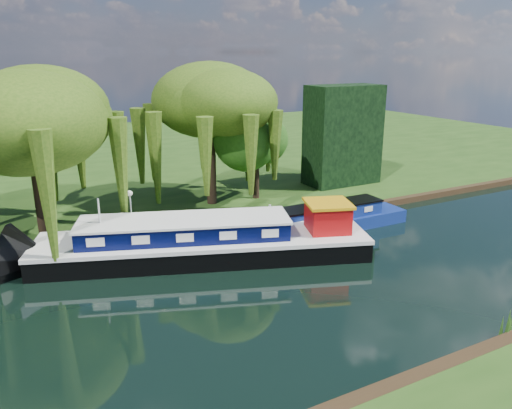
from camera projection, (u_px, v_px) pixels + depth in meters
ground at (185, 315)px, 21.61m from camera, size 120.00×120.00×0.00m
far_bank at (67, 163)px, 50.24m from camera, size 120.00×52.00×0.45m
dutch_barge at (206, 242)px, 27.42m from camera, size 18.40×9.93×3.82m
narrowboat at (317, 222)px, 31.36m from camera, size 12.97×2.29×1.89m
white_cruiser at (347, 223)px, 33.39m from camera, size 2.10×1.82×1.09m
willow_left at (31, 122)px, 27.54m from camera, size 7.79×7.79×9.33m
willow_right at (210, 112)px, 34.30m from camera, size 7.38×7.38×8.99m
tree_far_right at (256, 135)px, 36.09m from camera, size 4.21×4.21×6.89m
conifer_hedge at (343, 135)px, 40.66m from camera, size 6.00×3.00×8.00m
lamppost at (130, 200)px, 29.99m from camera, size 0.36×0.36×2.56m
mooring_posts at (124, 236)px, 28.20m from camera, size 19.16×0.16×1.00m
reeds_near at (435, 350)px, 18.15m from camera, size 33.70×1.50×1.10m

